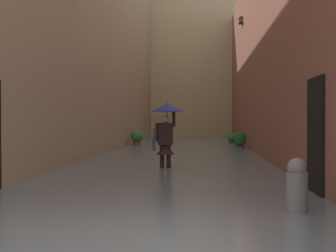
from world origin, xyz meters
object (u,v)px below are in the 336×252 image
at_px(potted_plant_mid_left, 233,139).
at_px(potted_plant_far_right, 137,138).
at_px(potted_plant_near_left, 240,141).
at_px(person_wading, 166,125).
at_px(mooring_bollard, 297,191).

distance_m(potted_plant_mid_left, potted_plant_far_right, 5.10).
height_order(potted_plant_mid_left, potted_plant_near_left, potted_plant_near_left).
xyz_separation_m(person_wading, potted_plant_near_left, (-2.62, -8.68, -0.81)).
bearing_deg(potted_plant_mid_left, mooring_bollard, 89.33).
bearing_deg(potted_plant_near_left, mooring_bollard, 88.76).
bearing_deg(potted_plant_mid_left, potted_plant_near_left, 91.56).
relative_size(person_wading, potted_plant_far_right, 2.13).
distance_m(potted_plant_far_right, mooring_bollard, 17.44).
bearing_deg(potted_plant_far_right, potted_plant_near_left, 156.23).
bearing_deg(mooring_bollard, potted_plant_near_left, -91.24).
relative_size(person_wading, potted_plant_mid_left, 2.60).
distance_m(potted_plant_mid_left, mooring_bollard, 18.31).
bearing_deg(potted_plant_mid_left, potted_plant_far_right, 17.14).
distance_m(person_wading, potted_plant_near_left, 9.10).
relative_size(potted_plant_mid_left, potted_plant_near_left, 0.81).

